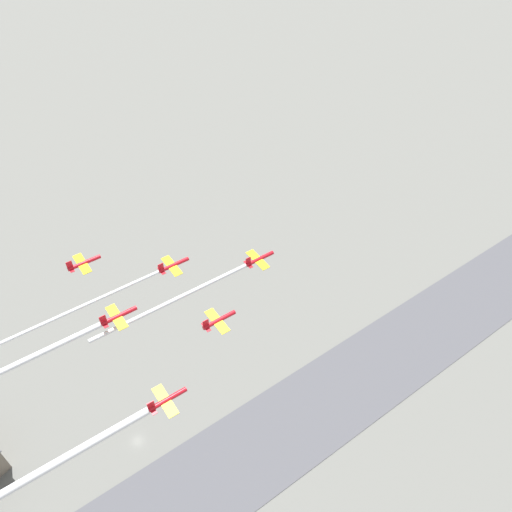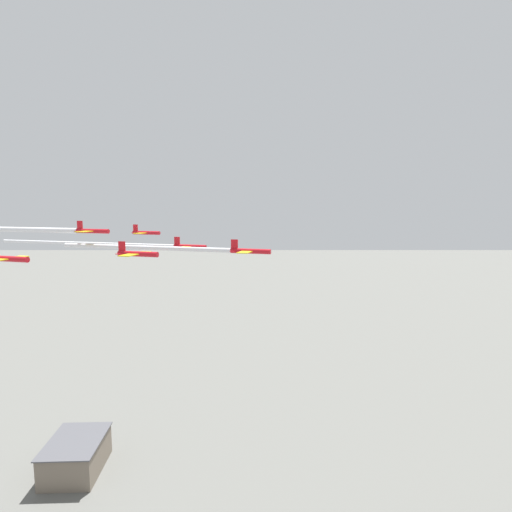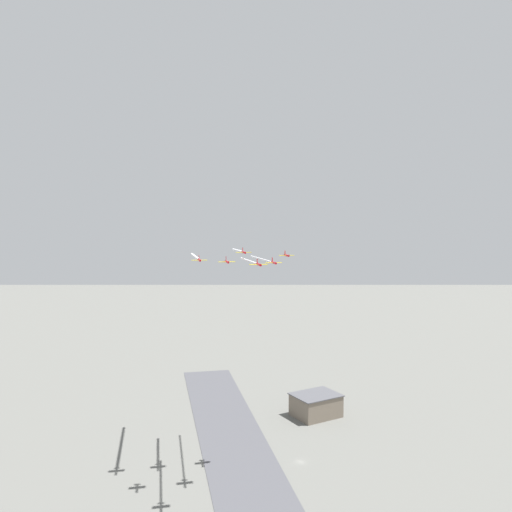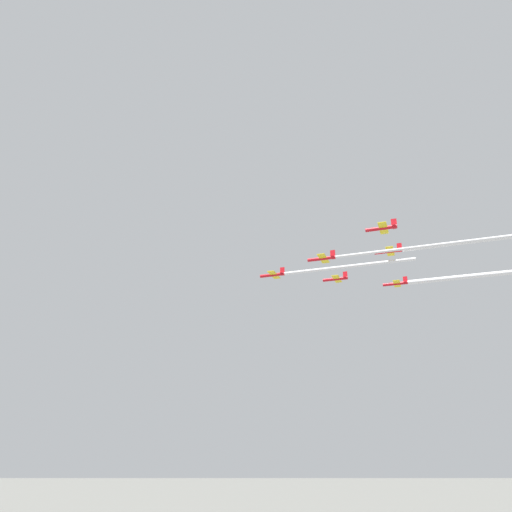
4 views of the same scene
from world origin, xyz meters
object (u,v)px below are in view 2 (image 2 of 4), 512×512
object	(u,v)px
jet_1	(189,246)
jet_5	(7,259)
jet_3	(145,233)
hangar	(76,455)
jet_2	(136,254)
jet_4	(91,231)
jet_0	(249,251)

from	to	relation	value
jet_1	jet_5	world-z (taller)	jet_5
jet_1	jet_3	world-z (taller)	jet_3
hangar	jet_3	bearing A→B (deg)	-139.44
jet_1	jet_3	distance (m)	20.13
jet_2	jet_3	world-z (taller)	jet_3
jet_1	jet_4	bearing A→B (deg)	-59.53
jet_2	jet_5	distance (m)	20.02
jet_2	jet_5	world-z (taller)	jet_2
jet_1	jet_5	size ratio (longest dim) A/B	1.00
jet_0	jet_4	xyz separation A→B (m)	(11.17, 32.65, 3.13)
jet_3	hangar	bearing A→B (deg)	-120.55
jet_1	jet_5	distance (m)	35.00
hangar	jet_4	distance (m)	122.90
hangar	jet_3	distance (m)	114.19
jet_4	jet_5	world-z (taller)	jet_4
jet_3	jet_5	bearing A→B (deg)	0.00
hangar	jet_0	size ratio (longest dim) A/B	3.55
jet_2	jet_5	size ratio (longest dim) A/B	1.00
jet_0	jet_2	bearing A→B (deg)	-59.53
jet_1	jet_2	bearing A→B (deg)	0.00
jet_3	jet_2	bearing A→B (deg)	29.54
hangar	jet_5	distance (m)	130.65
hangar	jet_4	world-z (taller)	jet_4
jet_0	jet_5	bearing A→B (deg)	-59.53
hangar	jet_1	xyz separation A→B (m)	(-64.93, -55.62, 91.42)
jet_1	jet_4	size ratio (longest dim) A/B	1.00
jet_1	jet_3	xyz separation A→B (m)	(15.19, 13.04, 2.13)
jet_2	jet_4	world-z (taller)	jet_4
jet_2	jet_5	bearing A→B (deg)	-59.53
jet_0	jet_5	size ratio (longest dim) A/B	1.00
hangar	jet_1	bearing A→B (deg)	-139.42
jet_0	hangar	bearing A→B (deg)	-120.52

